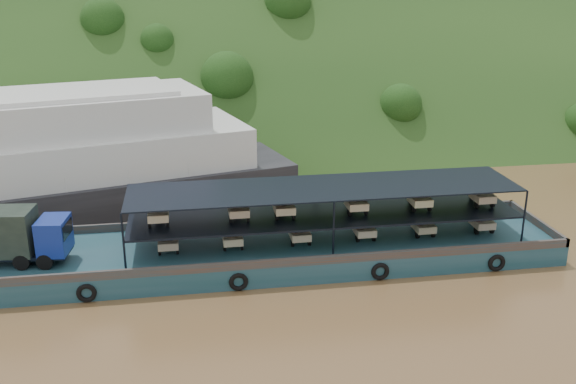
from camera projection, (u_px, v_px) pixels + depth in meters
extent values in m
plane|color=brown|center=(328.00, 255.00, 39.56)|extent=(160.00, 160.00, 0.00)
cube|color=#1A3714|center=(259.00, 126.00, 73.20)|extent=(140.00, 39.60, 39.60)
cube|color=#123941|center=(266.00, 252.00, 38.46)|extent=(35.00, 7.00, 1.20)
cube|color=#592D19|center=(259.00, 219.00, 41.37)|extent=(35.00, 0.20, 0.50)
cube|color=#592D19|center=(274.00, 263.00, 35.01)|extent=(35.00, 0.20, 0.50)
cube|color=#592D19|center=(537.00, 222.00, 40.85)|extent=(0.20, 7.00, 0.50)
torus|color=black|center=(87.00, 293.00, 33.63)|extent=(1.06, 0.26, 1.06)
torus|color=black|center=(239.00, 282.00, 34.86)|extent=(1.06, 0.26, 1.06)
torus|color=black|center=(380.00, 272.00, 36.08)|extent=(1.06, 0.26, 1.06)
torus|color=black|center=(497.00, 263.00, 37.15)|extent=(1.06, 0.26, 1.06)
cylinder|color=black|center=(22.00, 262.00, 34.69)|extent=(0.92, 0.41, 0.89)
cylinder|color=black|center=(33.00, 248.00, 36.46)|extent=(0.92, 0.41, 0.89)
cylinder|color=black|center=(45.00, 262.00, 34.75)|extent=(0.92, 0.41, 0.89)
cylinder|color=black|center=(55.00, 248.00, 36.51)|extent=(0.92, 0.41, 0.89)
cube|color=black|center=(14.00, 253.00, 35.50)|extent=(6.22, 2.63, 0.18)
cube|color=navy|center=(54.00, 235.00, 35.28)|extent=(1.74, 2.29, 1.95)
cube|color=black|center=(67.00, 229.00, 35.20)|extent=(0.25, 1.77, 0.80)
cube|color=black|center=(324.00, 214.00, 38.27)|extent=(23.00, 5.00, 0.12)
cube|color=black|center=(325.00, 188.00, 37.74)|extent=(23.00, 5.00, 0.08)
cylinder|color=black|center=(124.00, 243.00, 34.18)|extent=(0.12, 0.12, 3.30)
cylinder|color=black|center=(130.00, 210.00, 38.85)|extent=(0.12, 0.12, 3.30)
cylinder|color=black|center=(334.00, 229.00, 35.94)|extent=(0.12, 0.12, 3.30)
cylinder|color=black|center=(316.00, 200.00, 40.61)|extent=(0.12, 0.12, 3.30)
cylinder|color=black|center=(524.00, 218.00, 37.70)|extent=(0.12, 0.12, 3.30)
cylinder|color=black|center=(486.00, 191.00, 42.37)|extent=(0.12, 0.12, 3.30)
cylinder|color=black|center=(169.00, 238.00, 38.29)|extent=(0.12, 0.52, 0.52)
cylinder|color=black|center=(160.00, 251.00, 36.53)|extent=(0.14, 0.52, 0.52)
cylinder|color=black|center=(177.00, 250.00, 36.69)|extent=(0.14, 0.52, 0.52)
cube|color=#CBB38F|center=(168.00, 243.00, 36.83)|extent=(1.15, 1.50, 0.44)
cube|color=red|center=(168.00, 232.00, 37.84)|extent=(0.55, 0.80, 0.80)
cube|color=red|center=(168.00, 226.00, 37.50)|extent=(0.50, 0.10, 0.10)
cylinder|color=black|center=(231.00, 234.00, 38.86)|extent=(0.12, 0.52, 0.52)
cylinder|color=black|center=(225.00, 247.00, 37.10)|extent=(0.14, 0.52, 0.52)
cylinder|color=black|center=(242.00, 246.00, 37.25)|extent=(0.14, 0.52, 0.52)
cube|color=beige|center=(233.00, 238.00, 37.39)|extent=(1.15, 1.50, 0.44)
cube|color=red|center=(231.00, 228.00, 38.41)|extent=(0.55, 0.80, 0.80)
cube|color=red|center=(231.00, 222.00, 38.06)|extent=(0.50, 0.10, 0.10)
cylinder|color=black|center=(296.00, 230.00, 39.47)|extent=(0.12, 0.52, 0.52)
cylinder|color=black|center=(293.00, 242.00, 37.71)|extent=(0.14, 0.52, 0.52)
cylinder|color=black|center=(309.00, 241.00, 37.86)|extent=(0.14, 0.52, 0.52)
cube|color=beige|center=(300.00, 234.00, 38.00)|extent=(1.15, 1.50, 0.44)
cube|color=red|center=(297.00, 224.00, 39.02)|extent=(0.55, 0.80, 0.80)
cube|color=red|center=(297.00, 218.00, 38.67)|extent=(0.50, 0.10, 0.10)
cylinder|color=black|center=(358.00, 227.00, 40.07)|extent=(0.12, 0.52, 0.52)
cylinder|color=black|center=(358.00, 238.00, 38.31)|extent=(0.14, 0.52, 0.52)
cylinder|color=black|center=(374.00, 237.00, 38.47)|extent=(0.14, 0.52, 0.52)
cube|color=beige|center=(364.00, 230.00, 38.61)|extent=(1.15, 1.50, 0.44)
cube|color=#B82A0C|center=(359.00, 221.00, 39.62)|extent=(0.55, 0.80, 0.80)
cube|color=#B82A0C|center=(360.00, 214.00, 39.28)|extent=(0.50, 0.10, 0.10)
cylinder|color=black|center=(415.00, 223.00, 40.64)|extent=(0.12, 0.52, 0.52)
cylinder|color=black|center=(417.00, 234.00, 38.89)|extent=(0.14, 0.52, 0.52)
cylinder|color=black|center=(433.00, 233.00, 39.04)|extent=(0.14, 0.52, 0.52)
cube|color=tan|center=(424.00, 226.00, 39.18)|extent=(1.15, 1.50, 0.44)
cube|color=red|center=(417.00, 217.00, 40.20)|extent=(0.55, 0.80, 0.80)
cube|color=red|center=(419.00, 211.00, 39.85)|extent=(0.50, 0.10, 0.10)
cylinder|color=black|center=(472.00, 219.00, 41.23)|extent=(0.12, 0.52, 0.52)
cylinder|color=black|center=(476.00, 230.00, 39.47)|extent=(0.14, 0.52, 0.52)
cylinder|color=black|center=(492.00, 229.00, 39.62)|extent=(0.14, 0.52, 0.52)
cube|color=#C3AB8A|center=(482.00, 223.00, 39.76)|extent=(1.15, 1.50, 0.44)
cube|color=red|center=(474.00, 214.00, 40.78)|extent=(0.55, 0.80, 0.80)
cube|color=red|center=(476.00, 207.00, 40.43)|extent=(0.50, 0.10, 0.10)
cylinder|color=black|center=(159.00, 212.00, 37.67)|extent=(0.12, 0.52, 0.52)
cylinder|color=black|center=(150.00, 223.00, 35.91)|extent=(0.14, 0.52, 0.52)
cylinder|color=black|center=(168.00, 222.00, 36.06)|extent=(0.14, 0.52, 0.52)
cube|color=beige|center=(158.00, 215.00, 36.20)|extent=(1.15, 1.50, 0.44)
cube|color=#B4250C|center=(159.00, 205.00, 37.22)|extent=(0.55, 0.80, 0.80)
cube|color=#B4250C|center=(158.00, 198.00, 36.87)|extent=(0.50, 0.10, 0.10)
cylinder|color=black|center=(237.00, 207.00, 38.36)|extent=(0.12, 0.52, 0.52)
cylinder|color=black|center=(231.00, 219.00, 36.61)|extent=(0.14, 0.52, 0.52)
cylinder|color=black|center=(248.00, 218.00, 36.76)|extent=(0.14, 0.52, 0.52)
cube|color=#C6AF8C|center=(239.00, 211.00, 36.90)|extent=(1.15, 1.50, 0.44)
cube|color=red|center=(237.00, 201.00, 37.92)|extent=(0.55, 0.80, 0.80)
cube|color=red|center=(237.00, 194.00, 37.57)|extent=(0.50, 0.10, 0.10)
cylinder|color=black|center=(280.00, 205.00, 38.77)|extent=(0.12, 0.52, 0.52)
cylinder|color=black|center=(277.00, 216.00, 37.01)|extent=(0.14, 0.52, 0.52)
cylinder|color=black|center=(294.00, 215.00, 37.16)|extent=(0.14, 0.52, 0.52)
cube|color=beige|center=(284.00, 208.00, 37.31)|extent=(1.15, 1.50, 0.44)
cube|color=#BC0F0C|center=(281.00, 199.00, 38.32)|extent=(0.55, 0.80, 0.80)
cube|color=#BC0F0C|center=(282.00, 192.00, 37.97)|extent=(0.50, 0.10, 0.10)
cylinder|color=black|center=(350.00, 201.00, 39.43)|extent=(0.12, 0.52, 0.52)
cylinder|color=black|center=(349.00, 212.00, 37.67)|extent=(0.14, 0.52, 0.52)
cylinder|color=black|center=(366.00, 211.00, 37.83)|extent=(0.14, 0.52, 0.52)
cube|color=beige|center=(356.00, 204.00, 37.97)|extent=(1.15, 1.50, 0.44)
cube|color=beige|center=(351.00, 195.00, 38.99)|extent=(0.55, 0.80, 0.80)
cube|color=beige|center=(353.00, 188.00, 38.64)|extent=(0.50, 0.10, 0.10)
cylinder|color=black|center=(411.00, 198.00, 40.04)|extent=(0.12, 0.52, 0.52)
cylinder|color=black|center=(414.00, 208.00, 38.28)|extent=(0.14, 0.52, 0.52)
cylinder|color=black|center=(430.00, 207.00, 38.43)|extent=(0.14, 0.52, 0.52)
cube|color=beige|center=(420.00, 200.00, 38.57)|extent=(1.15, 1.50, 0.44)
cube|color=#B3150B|center=(414.00, 191.00, 39.59)|extent=(0.55, 0.80, 0.80)
cube|color=#B3150B|center=(415.00, 185.00, 39.24)|extent=(0.50, 0.10, 0.10)
cylinder|color=black|center=(472.00, 194.00, 40.65)|extent=(0.12, 0.52, 0.52)
cylinder|color=black|center=(477.00, 204.00, 38.89)|extent=(0.14, 0.52, 0.52)
cylinder|color=black|center=(492.00, 203.00, 39.05)|extent=(0.14, 0.52, 0.52)
cube|color=tan|center=(483.00, 197.00, 39.19)|extent=(1.15, 1.50, 0.44)
cube|color=beige|center=(475.00, 188.00, 40.20)|extent=(0.55, 0.80, 0.80)
cube|color=beige|center=(477.00, 181.00, 39.86)|extent=(0.50, 0.10, 0.10)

